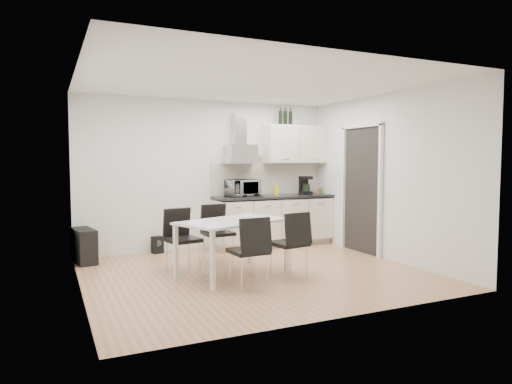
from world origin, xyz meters
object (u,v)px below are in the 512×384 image
(chair_far_right, at_px, (218,234))
(floor_speaker, at_px, (157,245))
(chair_near_left, at_px, (248,252))
(chair_near_right, at_px, (289,244))
(dining_table, at_px, (233,226))
(chair_far_left, at_px, (183,241))
(kitchenette, at_px, (274,200))
(guitar_amp, at_px, (84,246))

(chair_far_right, distance_m, floor_speaker, 1.32)
(chair_near_left, xyz_separation_m, chair_near_right, (0.69, 0.23, 0.00))
(dining_table, bearing_deg, floor_speaker, 86.83)
(chair_far_right, height_order, chair_near_left, same)
(chair_far_right, bearing_deg, chair_near_left, 82.44)
(chair_far_left, relative_size, chair_far_right, 1.00)
(dining_table, bearing_deg, chair_near_left, -116.74)
(dining_table, bearing_deg, chair_near_right, -54.00)
(kitchenette, relative_size, chair_far_left, 2.86)
(chair_far_right, xyz_separation_m, chair_near_right, (0.56, -1.20, 0.00))
(kitchenette, xyz_separation_m, guitar_amp, (-3.28, -0.08, -0.57))
(dining_table, xyz_separation_m, floor_speaker, (-0.62, 1.89, -0.53))
(kitchenette, distance_m, chair_far_left, 2.45)
(dining_table, xyz_separation_m, chair_far_right, (0.07, 0.79, -0.23))
(kitchenette, distance_m, dining_table, 2.29)
(chair_near_left, height_order, guitar_amp, chair_near_left)
(chair_far_right, bearing_deg, floor_speaker, -60.26)
(guitar_amp, bearing_deg, dining_table, -52.42)
(chair_near_right, xyz_separation_m, floor_speaker, (-1.24, 2.29, -0.30))
(dining_table, distance_m, chair_near_left, 0.68)
(kitchenette, relative_size, guitar_amp, 3.82)
(kitchenette, height_order, floor_speaker, kitchenette)
(guitar_amp, bearing_deg, chair_far_left, -54.07)
(kitchenette, distance_m, chair_far_right, 1.75)
(guitar_amp, height_order, floor_speaker, guitar_amp)
(chair_far_left, height_order, floor_speaker, chair_far_left)
(chair_near_left, bearing_deg, guitar_amp, 124.41)
(chair_far_left, distance_m, chair_far_right, 0.72)
(chair_near_left, bearing_deg, floor_speaker, 99.62)
(kitchenette, xyz_separation_m, chair_near_right, (-0.87, -2.12, -0.39))
(chair_far_right, height_order, floor_speaker, chair_far_right)
(chair_near_left, height_order, chair_near_right, same)
(chair_far_left, height_order, chair_near_right, same)
(kitchenette, height_order, chair_far_left, kitchenette)
(dining_table, bearing_deg, chair_far_right, 63.80)
(chair_far_left, bearing_deg, chair_near_right, 134.20)
(chair_far_right, relative_size, guitar_amp, 1.33)
(chair_far_right, distance_m, chair_near_left, 1.44)
(chair_near_left, distance_m, floor_speaker, 2.60)
(chair_far_left, relative_size, chair_near_right, 1.00)
(dining_table, distance_m, chair_far_left, 0.77)
(chair_far_right, bearing_deg, chair_far_left, 25.59)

